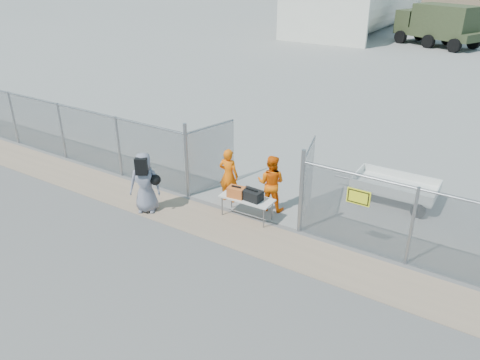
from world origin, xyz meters
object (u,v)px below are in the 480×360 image
Objects in this scene: security_worker_left at (229,175)px; utility_trailer at (395,189)px; folding_table at (247,208)px; visitor at (145,183)px; security_worker_right at (271,183)px.

utility_trailer is at bearing -153.77° from security_worker_left.
folding_table is 3.17m from visitor.
utility_trailer is at bearing 7.23° from visitor.
visitor reaches higher than folding_table.
security_worker_right is at bearing -176.32° from security_worker_left.
visitor reaches higher than security_worker_right.
folding_table is 1.07m from security_worker_right.
security_worker_left and security_worker_right have the same top height.
folding_table is 0.48× the size of utility_trailer.
security_worker_left is at bearing 148.79° from folding_table.
visitor is at bearing -144.04° from utility_trailer.
utility_trailer is at bearing 43.99° from folding_table.
visitor is at bearing -157.09° from folding_table.
folding_table is 0.90× the size of security_worker_right.
utility_trailer is (3.09, 2.59, -0.49)m from security_worker_right.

